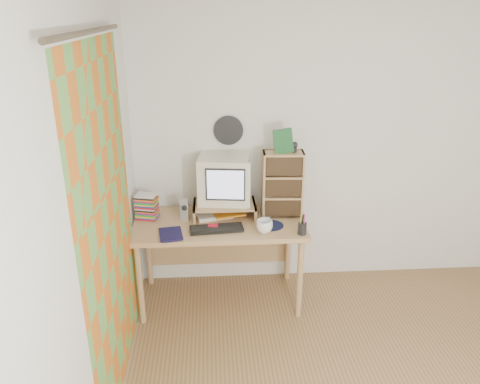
{
  "coord_description": "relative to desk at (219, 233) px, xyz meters",
  "views": [
    {
      "loc": [
        -1.09,
        -2.12,
        2.4
      ],
      "look_at": [
        -0.86,
        1.33,
        1.03
      ],
      "focal_mm": 35.0,
      "sensor_mm": 36.0,
      "label": 1
    }
  ],
  "objects": [
    {
      "name": "curtain",
      "position": [
        -0.68,
        -0.96,
        0.53
      ],
      "size": [
        0.0,
        2.2,
        2.2
      ],
      "primitive_type": "plane",
      "rotation": [
        1.57,
        0.0,
        1.57
      ],
      "color": "#C2611B",
      "rests_on": "left_wall"
    },
    {
      "name": "desk",
      "position": [
        0.0,
        0.0,
        0.0
      ],
      "size": [
        1.4,
        0.7,
        0.75
      ],
      "color": "tan",
      "rests_on": "floor"
    },
    {
      "name": "dvd_stack",
      "position": [
        -0.59,
        0.04,
        0.26
      ],
      "size": [
        0.19,
        0.16,
        0.24
      ],
      "primitive_type": null,
      "rotation": [
        0.0,
        0.0,
        -0.24
      ],
      "color": "brown",
      "rests_on": "desk"
    },
    {
      "name": "back_wall",
      "position": [
        1.03,
        0.31,
        0.63
      ],
      "size": [
        3.5,
        0.0,
        3.5
      ],
      "primitive_type": "plane",
      "rotation": [
        1.57,
        0.0,
        0.0
      ],
      "color": "white",
      "rests_on": "floor"
    },
    {
      "name": "keyboard",
      "position": [
        -0.02,
        -0.23,
        0.15
      ],
      "size": [
        0.43,
        0.18,
        0.03
      ],
      "primitive_type": "cube",
      "rotation": [
        0.0,
        0.0,
        0.09
      ],
      "color": "black",
      "rests_on": "desk"
    },
    {
      "name": "speaker_left",
      "position": [
        -0.28,
        0.0,
        0.22
      ],
      "size": [
        0.08,
        0.08,
        0.18
      ],
      "primitive_type": "cube",
      "rotation": [
        0.0,
        0.0,
        -0.11
      ],
      "color": "#A2A1A6",
      "rests_on": "desk"
    },
    {
      "name": "webcam",
      "position": [
        0.62,
        0.02,
        0.74
      ],
      "size": [
        0.05,
        0.05,
        0.09
      ],
      "primitive_type": null,
      "rotation": [
        0.0,
        0.0,
        -0.0
      ],
      "color": "black",
      "rests_on": "cd_rack"
    },
    {
      "name": "wall_disc",
      "position": [
        0.1,
        0.29,
        0.81
      ],
      "size": [
        0.25,
        0.02,
        0.25
      ],
      "primitive_type": "cylinder",
      "rotation": [
        1.57,
        0.0,
        0.0
      ],
      "color": "black",
      "rests_on": "back_wall"
    },
    {
      "name": "cd_rack",
      "position": [
        0.53,
        0.03,
        0.41
      ],
      "size": [
        0.34,
        0.19,
        0.56
      ],
      "primitive_type": "cube",
      "rotation": [
        0.0,
        0.0,
        -0.05
      ],
      "color": "tan",
      "rests_on": "desk"
    },
    {
      "name": "diary",
      "position": [
        -0.46,
        -0.31,
        0.16
      ],
      "size": [
        0.23,
        0.19,
        0.04
      ],
      "primitive_type": "imported",
      "rotation": [
        0.0,
        0.0,
        0.15
      ],
      "color": "#12103A",
      "rests_on": "desk"
    },
    {
      "name": "papers",
      "position": [
        0.0,
        0.05,
        0.15
      ],
      "size": [
        0.34,
        0.28,
        0.04
      ],
      "primitive_type": null,
      "rotation": [
        0.0,
        0.0,
        0.27
      ],
      "color": "white",
      "rests_on": "desk"
    },
    {
      "name": "monitor_riser",
      "position": [
        0.05,
        0.04,
        0.23
      ],
      "size": [
        0.52,
        0.3,
        0.12
      ],
      "color": "tan",
      "rests_on": "desk"
    },
    {
      "name": "left_wall",
      "position": [
        -0.72,
        -1.44,
        0.63
      ],
      "size": [
        0.0,
        3.5,
        3.5
      ],
      "primitive_type": "plane",
      "rotation": [
        1.57,
        0.0,
        1.57
      ],
      "color": "white",
      "rests_on": "floor"
    },
    {
      "name": "crt_monitor",
      "position": [
        0.06,
        0.09,
        0.45
      ],
      "size": [
        0.46,
        0.46,
        0.39
      ],
      "primitive_type": "cube",
      "rotation": [
        0.0,
        0.0,
        -0.12
      ],
      "color": "silver",
      "rests_on": "monitor_riser"
    },
    {
      "name": "game_box",
      "position": [
        0.52,
        0.01,
        0.79
      ],
      "size": [
        0.15,
        0.04,
        0.19
      ],
      "primitive_type": "cube",
      "rotation": [
        0.0,
        0.0,
        0.03
      ],
      "color": "#175326",
      "rests_on": "cd_rack"
    },
    {
      "name": "mousepad",
      "position": [
        0.41,
        -0.17,
        0.14
      ],
      "size": [
        0.23,
        0.23,
        0.0
      ],
      "primitive_type": "cylinder",
      "rotation": [
        0.0,
        0.0,
        -0.08
      ],
      "color": "black",
      "rests_on": "desk"
    },
    {
      "name": "speaker_right",
      "position": [
        0.39,
        0.02,
        0.23
      ],
      "size": [
        0.08,
        0.08,
        0.19
      ],
      "primitive_type": "cube",
      "rotation": [
        0.0,
        0.0,
        0.06
      ],
      "color": "#A2A1A6",
      "rests_on": "desk"
    },
    {
      "name": "mug",
      "position": [
        0.35,
        -0.29,
        0.19
      ],
      "size": [
        0.14,
        0.14,
        0.1
      ],
      "primitive_type": "imported",
      "rotation": [
        0.0,
        0.0,
        0.11
      ],
      "color": "white",
      "rests_on": "desk"
    },
    {
      "name": "pen_cup",
      "position": [
        0.64,
        -0.34,
        0.2
      ],
      "size": [
        0.07,
        0.07,
        0.13
      ],
      "primitive_type": null,
      "rotation": [
        0.0,
        0.0,
        0.09
      ],
      "color": "black",
      "rests_on": "desk"
    },
    {
      "name": "red_box",
      "position": [
        -0.05,
        -0.21,
        0.15
      ],
      "size": [
        0.08,
        0.06,
        0.04
      ],
      "primitive_type": "cube",
      "rotation": [
        0.0,
        0.0,
        -0.14
      ],
      "color": "red",
      "rests_on": "desk"
    }
  ]
}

